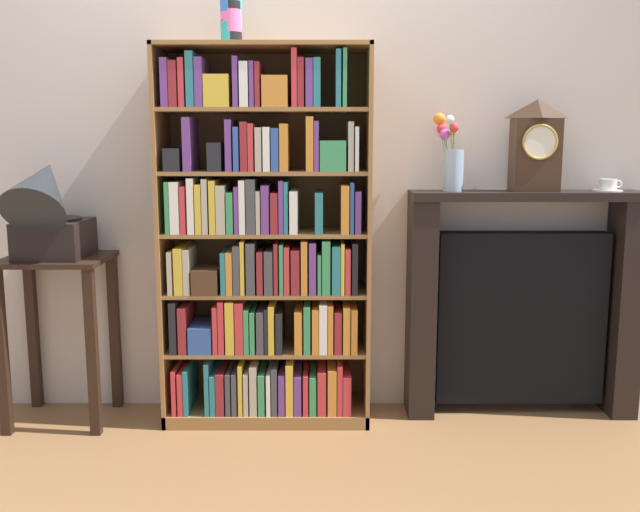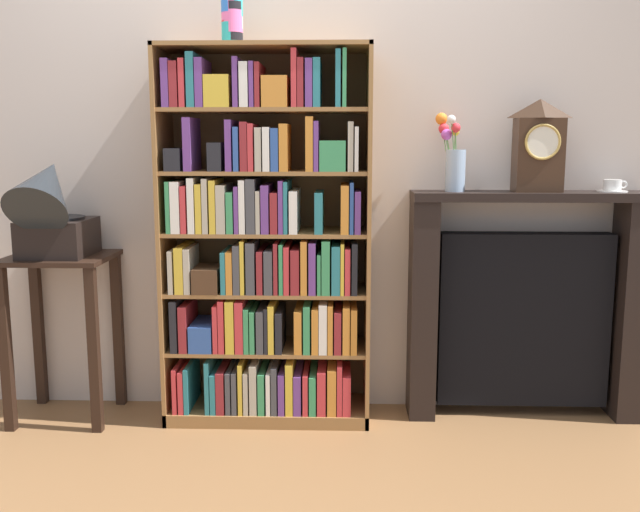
{
  "view_description": "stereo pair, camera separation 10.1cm",
  "coord_description": "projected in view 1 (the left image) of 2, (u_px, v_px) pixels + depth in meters",
  "views": [
    {
      "loc": [
        0.25,
        -3.11,
        1.3
      ],
      "look_at": [
        0.24,
        0.06,
        0.77
      ],
      "focal_mm": 39.49,
      "sensor_mm": 36.0,
      "label": 1
    },
    {
      "loc": [
        0.35,
        -3.11,
        1.3
      ],
      "look_at": [
        0.24,
        0.06,
        0.77
      ],
      "focal_mm": 39.49,
      "sensor_mm": 36.0,
      "label": 2
    }
  ],
  "objects": [
    {
      "name": "mantel_clock",
      "position": [
        536.0,
        146.0,
        3.18
      ],
      "size": [
        0.21,
        0.14,
        0.41
      ],
      "color": "#382316",
      "rests_on": "fireplace_mantel"
    },
    {
      "name": "ground_plane",
      "position": [
        268.0,
        424.0,
        3.28
      ],
      "size": [
        7.67,
        6.4,
        0.02
      ],
      "primitive_type": "cube",
      "color": "brown"
    },
    {
      "name": "fireplace_mantel",
      "position": [
        522.0,
        306.0,
        3.33
      ],
      "size": [
        1.07,
        0.23,
        1.07
      ],
      "color": "black",
      "rests_on": "ground"
    },
    {
      "name": "side_table_left",
      "position": [
        60.0,
        308.0,
        3.22
      ],
      "size": [
        0.46,
        0.4,
        0.77
      ],
      "color": "black",
      "rests_on": "ground"
    },
    {
      "name": "cup_stack",
      "position": [
        232.0,
        17.0,
        3.04
      ],
      "size": [
        0.09,
        0.09,
        0.23
      ],
      "color": "#28B2B7",
      "rests_on": "bookshelf"
    },
    {
      "name": "teacup_with_saucer",
      "position": [
        609.0,
        186.0,
        3.21
      ],
      "size": [
        0.13,
        0.13,
        0.06
      ],
      "color": "white",
      "rests_on": "fireplace_mantel"
    },
    {
      "name": "bookshelf",
      "position": [
        265.0,
        253.0,
        3.2
      ],
      "size": [
        0.94,
        0.33,
        1.71
      ],
      "color": "olive",
      "rests_on": "ground"
    },
    {
      "name": "flower_vase",
      "position": [
        452.0,
        158.0,
        3.2
      ],
      "size": [
        0.13,
        0.13,
        0.35
      ],
      "color": "#99B2D1",
      "rests_on": "fireplace_mantel"
    },
    {
      "name": "gramophone",
      "position": [
        48.0,
        208.0,
        3.08
      ],
      "size": [
        0.29,
        0.47,
        0.52
      ],
      "color": "black",
      "rests_on": "side_table_left"
    },
    {
      "name": "wall_back",
      "position": [
        295.0,
        139.0,
        3.33
      ],
      "size": [
        4.67,
        0.08,
        2.6
      ],
      "primitive_type": "cube",
      "color": "beige",
      "rests_on": "ground"
    }
  ]
}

